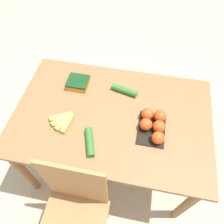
{
  "coord_description": "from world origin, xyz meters",
  "views": [
    {
      "loc": [
        -0.16,
        0.82,
        2.01
      ],
      "look_at": [
        0.0,
        0.0,
        0.8
      ],
      "focal_mm": 35.0,
      "sensor_mm": 36.0,
      "label": 1
    }
  ],
  "objects_px": {
    "banana_bunch": "(64,120)",
    "tomato_pack": "(154,124)",
    "carrot_bag": "(78,82)",
    "chair": "(75,212)",
    "cucumber_near": "(125,90)",
    "cucumber_far": "(90,142)"
  },
  "relations": [
    {
      "from": "carrot_bag",
      "to": "banana_bunch",
      "type": "bearing_deg",
      "value": 89.59
    },
    {
      "from": "banana_bunch",
      "to": "carrot_bag",
      "type": "height_order",
      "value": "carrot_bag"
    },
    {
      "from": "banana_bunch",
      "to": "carrot_bag",
      "type": "bearing_deg",
      "value": -90.41
    },
    {
      "from": "cucumber_far",
      "to": "carrot_bag",
      "type": "bearing_deg",
      "value": -65.59
    },
    {
      "from": "cucumber_far",
      "to": "banana_bunch",
      "type": "bearing_deg",
      "value": -31.47
    },
    {
      "from": "tomato_pack",
      "to": "cucumber_far",
      "type": "xyz_separation_m",
      "value": [
        0.38,
        0.19,
        -0.02
      ]
    },
    {
      "from": "cucumber_near",
      "to": "cucumber_far",
      "type": "bearing_deg",
      "value": 72.46
    },
    {
      "from": "chair",
      "to": "cucumber_far",
      "type": "height_order",
      "value": "chair"
    },
    {
      "from": "chair",
      "to": "tomato_pack",
      "type": "distance_m",
      "value": 0.76
    },
    {
      "from": "carrot_bag",
      "to": "cucumber_near",
      "type": "xyz_separation_m",
      "value": [
        -0.35,
        0.0,
        -0.01
      ]
    },
    {
      "from": "chair",
      "to": "cucumber_near",
      "type": "distance_m",
      "value": 0.89
    },
    {
      "from": "tomato_pack",
      "to": "carrot_bag",
      "type": "distance_m",
      "value": 0.64
    },
    {
      "from": "cucumber_near",
      "to": "cucumber_far",
      "type": "xyz_separation_m",
      "value": [
        0.14,
        0.46,
        0.0
      ]
    },
    {
      "from": "banana_bunch",
      "to": "cucumber_near",
      "type": "height_order",
      "value": "cucumber_near"
    },
    {
      "from": "chair",
      "to": "cucumber_near",
      "type": "height_order",
      "value": "chair"
    },
    {
      "from": "tomato_pack",
      "to": "chair",
      "type": "bearing_deg",
      "value": 53.57
    },
    {
      "from": "carrot_bag",
      "to": "cucumber_far",
      "type": "relative_size",
      "value": 0.79
    },
    {
      "from": "banana_bunch",
      "to": "chair",
      "type": "bearing_deg",
      "value": 109.95
    },
    {
      "from": "chair",
      "to": "cucumber_far",
      "type": "relative_size",
      "value": 5.05
    },
    {
      "from": "cucumber_far",
      "to": "chair",
      "type": "bearing_deg",
      "value": 84.87
    },
    {
      "from": "chair",
      "to": "carrot_bag",
      "type": "bearing_deg",
      "value": 102.28
    },
    {
      "from": "banana_bunch",
      "to": "tomato_pack",
      "type": "distance_m",
      "value": 0.59
    }
  ]
}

